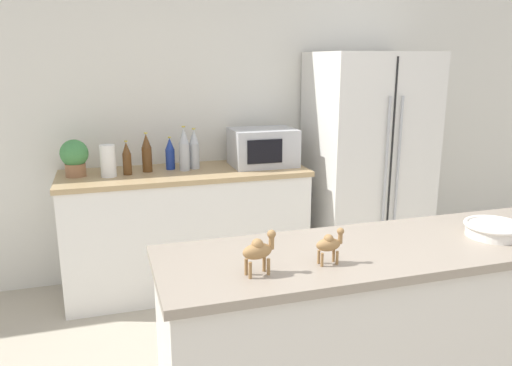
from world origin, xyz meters
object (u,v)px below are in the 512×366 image
potted_plant (74,157)px  paper_towel_roll (108,161)px  microwave (263,147)px  camel_figurine_second (330,244)px  fruit_bowl (494,229)px  camel_figurine (259,250)px  back_bottle_2 (127,159)px  back_bottle_4 (194,149)px  back_bottle_1 (184,149)px  back_bottle_3 (147,153)px  back_bottle_0 (170,154)px  refrigerator (366,165)px

potted_plant → paper_towel_roll: (0.22, -0.08, -0.03)m
microwave → camel_figurine_second: 2.05m
fruit_bowl → camel_figurine: camel_figurine is taller
back_bottle_2 → back_bottle_4: (0.49, 0.06, 0.03)m
microwave → fruit_bowl: 1.99m
back_bottle_1 → back_bottle_4: (0.08, 0.05, -0.01)m
back_bottle_1 → back_bottle_3: 0.27m
potted_plant → back_bottle_0: size_ratio=1.06×
refrigerator → back_bottle_4: size_ratio=5.82×
refrigerator → back_bottle_2: refrigerator is taller
refrigerator → back_bottle_1: refrigerator is taller
camel_figurine → refrigerator: bearing=52.1°
back_bottle_0 → refrigerator: bearing=-5.7°
potted_plant → camel_figurine_second: bearing=-64.8°
back_bottle_4 → back_bottle_1: bearing=-149.9°
paper_towel_roll → camel_figurine_second: 2.09m
refrigerator → back_bottle_3: (-1.70, 0.12, 0.17)m
back_bottle_1 → potted_plant: bearing=177.1°
refrigerator → potted_plant: size_ratio=6.83×
refrigerator → back_bottle_4: 1.38m
camel_figurine → camel_figurine_second: (0.27, 0.01, -0.01)m
potted_plant → back_bottle_2: bearing=-9.1°
back_bottle_0 → back_bottle_1: (0.09, -0.07, 0.04)m
microwave → back_bottle_1: 0.60m
camel_figurine_second → back_bottle_1: bearing=96.0°
back_bottle_1 → camel_figurine: bearing=-91.8°
back_bottle_0 → camel_figurine: 2.09m
fruit_bowl → potted_plant: bearing=131.5°
back_bottle_2 → back_bottle_3: size_ratio=0.85×
fruit_bowl → camel_figurine_second: 0.79m
refrigerator → back_bottle_1: (-1.44, 0.08, 0.19)m
back_bottle_3 → camel_figurine: 2.06m
back_bottle_0 → back_bottle_4: size_ratio=0.81×
fruit_bowl → camel_figurine_second: size_ratio=1.80×
back_bottle_2 → camel_figurine_second: size_ratio=1.79×
paper_towel_roll → back_bottle_4: 0.62m
back_bottle_3 → fruit_bowl: back_bottle_3 is taller
back_bottle_3 → back_bottle_4: bearing=1.4°
paper_towel_roll → back_bottle_2: 0.13m
refrigerator → paper_towel_roll: size_ratio=7.89×
paper_towel_roll → back_bottle_1: bearing=4.7°
back_bottle_4 → microwave: bearing=-4.3°
back_bottle_3 → back_bottle_0: bearing=12.0°
back_bottle_4 → potted_plant: bearing=-179.4°
back_bottle_1 → back_bottle_3: size_ratio=1.14×
back_bottle_4 → camel_figurine_second: back_bottle_4 is taller
camel_figurine_second → microwave: bearing=79.0°
potted_plant → back_bottle_1: 0.75m
potted_plant → back_bottle_0: (0.66, 0.04, -0.02)m
back_bottle_1 → back_bottle_2: 0.41m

